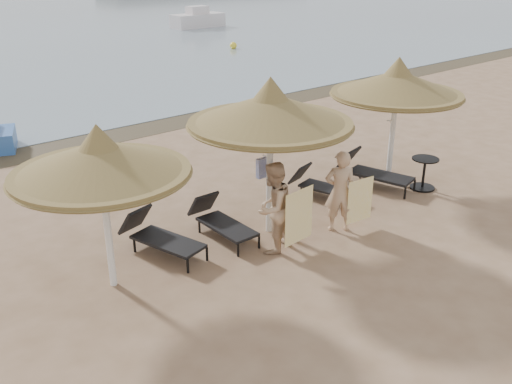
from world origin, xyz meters
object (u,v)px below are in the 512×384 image
Objects in this scene: palapa_left at (100,160)px; lounger_far_left at (158,235)px; person_right at (340,185)px; palapa_right at (397,84)px; lounger_far_right at (371,171)px; lounger_near_left at (220,220)px; palapa_center at (270,111)px; lounger_near_right at (319,184)px; person_left at (273,201)px; side_table at (424,174)px.

palapa_left is 2.35m from lounger_far_left.
person_right reaches higher than lounger_far_left.
palapa_right reaches higher than lounger_far_right.
palapa_left reaches higher than lounger_near_left.
palapa_center is 3.09m from lounger_near_right.
person_right is (3.35, -1.56, 0.64)m from lounger_far_left.
person_left is 1.63m from person_right.
person_left is (-4.87, 0.02, 0.68)m from side_table.
side_table is at bearing -42.66° from lounger_near_right.
palapa_center is 1.87× the size of lounger_near_left.
lounger_far_left is at bearing 13.78° from person_right.
lounger_near_right is at bearing -83.87° from person_right.
person_left reaches higher than lounger_far_left.
palapa_center reaches higher than person_left.
lounger_near_right is at bearing 1.98° from lounger_near_left.
palapa_right is 1.56× the size of person_right.
person_right is (-2.41, -1.15, 0.62)m from lounger_far_right.
person_left is at bearing -168.38° from lounger_near_right.
lounger_near_left is 1.41m from person_left.
palapa_right is 1.86× the size of lounger_near_right.
palapa_left reaches higher than lounger_far_left.
palapa_left is 7.52m from palapa_right.
lounger_far_left is 0.94× the size of person_right.
palapa_right is 1.66× the size of lounger_far_left.
side_table is (0.30, -0.81, -2.11)m from palapa_right.
lounger_near_left reaches higher than lounger_near_right.
lounger_near_left is 0.86× the size of lounger_far_right.
palapa_right is 1.56× the size of lounger_far_right.
lounger_far_right is (4.44, -0.22, 0.04)m from lounger_near_left.
palapa_right is 3.45m from person_right.
lounger_near_left is (-4.98, 0.36, -2.13)m from palapa_right.
lounger_near_right is 2.18× the size of side_table.
lounger_near_right is at bearing 154.56° from lounger_far_right.
person_left is at bearing 31.04° from person_right.
palapa_center reaches higher than lounger_far_left.
palapa_center reaches higher than lounger_near_left.
palapa_right is at bearing -122.25° from person_right.
lounger_far_left is (-6.30, 0.55, -2.11)m from palapa_right.
lounger_far_right is (3.54, 0.27, -2.17)m from palapa_center.
side_table is 0.39× the size of person_right.
person_right is at bearing -176.45° from side_table.
lounger_far_left is 1.34m from lounger_near_left.
lounger_near_right is at bearing 4.13° from palapa_left.
lounger_far_right is at bearing -2.45° from lounger_near_left.
palapa_right is at bearing -3.76° from lounger_near_left.
palapa_left is 1.69× the size of lounger_near_left.
palapa_center reaches higher than palapa_right.
person_left reaches higher than person_right.
lounger_near_right is at bearing -171.50° from person_left.
person_left is at bearing -52.94° from lounger_far_left.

